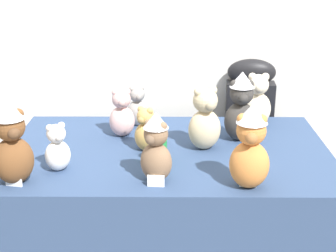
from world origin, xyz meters
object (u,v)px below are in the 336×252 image
at_px(teddy_bear_honey, 146,130).
at_px(teddy_bear_ginger, 250,148).
at_px(teddy_bear_charcoal, 241,107).
at_px(party_cup_green, 158,151).
at_px(instrument_case, 248,140).
at_px(teddy_bear_chestnut, 12,144).
at_px(teddy_bear_sand, 205,120).
at_px(teddy_bear_mocha, 156,148).
at_px(teddy_bear_ash, 137,107).
at_px(teddy_bear_cream, 257,101).
at_px(teddy_bear_blush, 122,114).
at_px(teddy_bear_snow, 57,149).
at_px(display_table, 168,214).

relative_size(teddy_bear_honey, teddy_bear_ginger, 0.62).
bearing_deg(teddy_bear_charcoal, party_cup_green, -147.46).
distance_m(instrument_case, teddy_bear_chestnut, 1.51).
distance_m(teddy_bear_sand, teddy_bear_honey, 0.28).
distance_m(teddy_bear_charcoal, party_cup_green, 0.50).
distance_m(teddy_bear_sand, teddy_bear_mocha, 0.41).
relative_size(teddy_bear_ash, teddy_bear_chestnut, 0.62).
bearing_deg(teddy_bear_ash, party_cup_green, -96.27).
xyz_separation_m(teddy_bear_charcoal, teddy_bear_mocha, (-0.41, -0.46, -0.03)).
relative_size(teddy_bear_mocha, teddy_bear_cream, 1.03).
height_order(teddy_bear_blush, teddy_bear_ginger, teddy_bear_ginger).
bearing_deg(party_cup_green, teddy_bear_cream, 43.32).
distance_m(teddy_bear_blush, teddy_bear_chestnut, 0.67).
relative_size(teddy_bear_ash, teddy_bear_blush, 0.88).
distance_m(teddy_bear_charcoal, teddy_bear_snow, 0.91).
bearing_deg(teddy_bear_charcoal, display_table, -162.27).
bearing_deg(teddy_bear_chestnut, teddy_bear_ginger, -32.58).
bearing_deg(teddy_bear_mocha, teddy_bear_ash, 129.04).
xyz_separation_m(teddy_bear_snow, teddy_bear_chestnut, (-0.15, -0.12, 0.07)).
relative_size(display_table, teddy_bear_ginger, 4.37).
bearing_deg(teddy_bear_snow, teddy_bear_chestnut, -172.26).
distance_m(instrument_case, teddy_bear_sand, 0.75).
xyz_separation_m(teddy_bear_honey, teddy_bear_cream, (0.58, 0.35, 0.03)).
height_order(instrument_case, teddy_bear_cream, instrument_case).
bearing_deg(teddy_bear_honey, teddy_bear_ash, 130.89).
bearing_deg(teddy_bear_charcoal, teddy_bear_sand, -150.15).
distance_m(teddy_bear_honey, teddy_bear_ginger, 0.58).
height_order(teddy_bear_ash, teddy_bear_cream, teddy_bear_cream).
relative_size(instrument_case, teddy_bear_snow, 4.69).
height_order(teddy_bear_blush, party_cup_green, teddy_bear_blush).
relative_size(teddy_bear_snow, party_cup_green, 1.98).
height_order(teddy_bear_honey, teddy_bear_chestnut, teddy_bear_chestnut).
bearing_deg(teddy_bear_cream, teddy_bear_ash, -178.29).
distance_m(instrument_case, teddy_bear_cream, 0.43).
bearing_deg(teddy_bear_cream, teddy_bear_honey, -147.14).
distance_m(teddy_bear_sand, teddy_bear_ginger, 0.43).
relative_size(teddy_bear_sand, teddy_bear_mocha, 1.03).
bearing_deg(teddy_bear_snow, display_table, -5.69).
relative_size(teddy_bear_sand, party_cup_green, 2.81).
bearing_deg(instrument_case, teddy_bear_honey, -129.23).
height_order(display_table, teddy_bear_blush, teddy_bear_blush).
xyz_separation_m(teddy_bear_blush, teddy_bear_honey, (0.13, -0.19, -0.02)).
relative_size(teddy_bear_sand, teddy_bear_chestnut, 0.86).
bearing_deg(display_table, party_cup_green, -106.23).
bearing_deg(teddy_bear_chestnut, teddy_bear_mocha, -28.21).
height_order(teddy_bear_sand, teddy_bear_mocha, teddy_bear_sand).
xyz_separation_m(teddy_bear_charcoal, teddy_bear_ginger, (-0.03, -0.52, 0.00)).
relative_size(instrument_case, teddy_bear_mocha, 3.40).
distance_m(teddy_bear_mocha, teddy_bear_honey, 0.33).
bearing_deg(teddy_bear_chestnut, instrument_case, 10.39).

